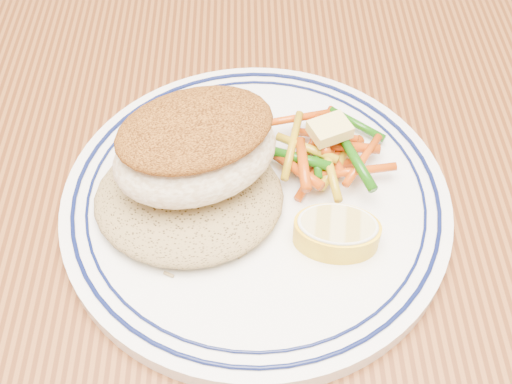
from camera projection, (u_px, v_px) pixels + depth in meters
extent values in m
cube|color=#522710|center=(236.00, 201.00, 0.50)|extent=(1.50, 0.90, 0.04)
cylinder|color=white|center=(256.00, 203.00, 0.47)|extent=(0.28, 0.28, 0.01)
torus|color=#0A113F|center=(256.00, 195.00, 0.46)|extent=(0.26, 0.26, 0.00)
torus|color=#0A113F|center=(256.00, 195.00, 0.46)|extent=(0.24, 0.24, 0.00)
ellipsoid|color=olive|center=(189.00, 195.00, 0.45)|extent=(0.13, 0.12, 0.03)
ellipsoid|color=white|center=(196.00, 154.00, 0.43)|extent=(0.14, 0.12, 0.05)
ellipsoid|color=brown|center=(195.00, 129.00, 0.42)|extent=(0.13, 0.11, 0.02)
cylinder|color=#B93F09|center=(326.00, 156.00, 0.48)|extent=(0.01, 0.05, 0.01)
cylinder|color=#B93F09|center=(314.00, 173.00, 0.47)|extent=(0.03, 0.05, 0.01)
cylinder|color=#B93F09|center=(326.00, 164.00, 0.47)|extent=(0.05, 0.01, 0.01)
cylinder|color=#B93F09|center=(339.00, 154.00, 0.48)|extent=(0.04, 0.04, 0.01)
cylinder|color=#B93F09|center=(319.00, 130.00, 0.49)|extent=(0.03, 0.05, 0.01)
cylinder|color=#16530A|center=(357.00, 124.00, 0.50)|extent=(0.04, 0.03, 0.01)
cylinder|color=#B08D12|center=(336.00, 166.00, 0.47)|extent=(0.03, 0.04, 0.01)
cylinder|color=#B93F09|center=(325.00, 135.00, 0.48)|extent=(0.05, 0.02, 0.01)
cylinder|color=#B93F09|center=(325.00, 144.00, 0.48)|extent=(0.03, 0.06, 0.01)
cylinder|color=#B93F09|center=(298.00, 170.00, 0.46)|extent=(0.04, 0.04, 0.01)
cylinder|color=#B93F09|center=(346.00, 146.00, 0.47)|extent=(0.05, 0.01, 0.01)
cylinder|color=#B93F09|center=(357.00, 171.00, 0.46)|extent=(0.06, 0.01, 0.01)
cylinder|color=#B93F09|center=(363.00, 160.00, 0.46)|extent=(0.03, 0.05, 0.01)
cylinder|color=#16530A|center=(292.00, 156.00, 0.47)|extent=(0.06, 0.03, 0.01)
cylinder|color=#16530A|center=(317.00, 152.00, 0.47)|extent=(0.01, 0.05, 0.01)
cylinder|color=#B93F09|center=(294.00, 119.00, 0.49)|extent=(0.06, 0.02, 0.01)
cylinder|color=#B08D12|center=(307.00, 148.00, 0.47)|extent=(0.05, 0.03, 0.01)
cylinder|color=#B08D12|center=(330.00, 168.00, 0.46)|extent=(0.01, 0.06, 0.01)
cylinder|color=#B93F09|center=(321.00, 134.00, 0.48)|extent=(0.01, 0.05, 0.01)
cylinder|color=#B08D12|center=(292.00, 145.00, 0.47)|extent=(0.02, 0.06, 0.01)
cylinder|color=#B93F09|center=(303.00, 164.00, 0.45)|extent=(0.01, 0.05, 0.01)
cylinder|color=#16530A|center=(357.00, 162.00, 0.45)|extent=(0.02, 0.05, 0.01)
cube|color=#F0DA75|center=(330.00, 129.00, 0.46)|extent=(0.03, 0.03, 0.01)
torus|color=white|center=(338.00, 224.00, 0.42)|extent=(0.06, 0.06, 0.00)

